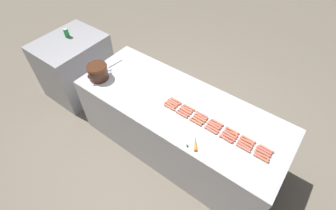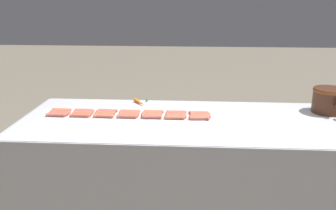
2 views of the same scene
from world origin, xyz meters
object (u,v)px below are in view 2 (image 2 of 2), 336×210
(hot_dog_9, at_px, (106,112))
(hot_dog_14, at_px, (60,112))
(hot_dog_31, at_px, (127,117))
(hot_dog_25, at_px, (151,116))
(hot_dog_27, at_px, (200,117))
(hot_dog_11, at_px, (152,113))
(hot_dog_32, at_px, (151,117))
(bean_pot, at_px, (329,99))
(hot_dog_21, at_px, (58,114))
(hot_dog_16, at_px, (105,113))
(hot_dog_20, at_px, (200,115))
(hot_dog_12, at_px, (176,113))
(hot_dog_30, at_px, (103,116))
(hot_dog_33, at_px, (174,118))
(hot_dog_8, at_px, (84,111))
(hot_dog_6, at_px, (199,113))
(hot_dog_13, at_px, (200,114))
(hot_dog_28, at_px, (56,115))
(hot_dog_24, at_px, (128,115))
(hot_dog_15, at_px, (83,113))
(hot_dog_2, at_px, (108,111))
(hot_dog_34, at_px, (199,118))
(hot_dog_26, at_px, (176,116))
(hot_dog_1, at_px, (85,110))
(carrot, at_px, (140,102))
(hot_dog_7, at_px, (61,111))
(hot_dog_23, at_px, (104,115))
(hot_dog_18, at_px, (151,114))
(hot_dog_4, at_px, (154,112))
(hot_dog_0, at_px, (62,110))
(hot_dog_5, at_px, (176,112))
(hot_dog_29, at_px, (80,116))
(hot_dog_19, at_px, (176,115))

(hot_dog_9, bearing_deg, hot_dog_14, -84.45)
(hot_dog_14, bearing_deg, hot_dog_31, 83.41)
(hot_dog_25, height_order, hot_dog_27, same)
(hot_dog_11, relative_size, hot_dog_32, 1.00)
(bean_pot, bearing_deg, hot_dog_21, -84.18)
(hot_dog_16, height_order, hot_dog_20, same)
(hot_dog_12, xyz_separation_m, hot_dog_31, (0.10, -0.35, 0.00))
(hot_dog_30, distance_m, hot_dog_33, 0.51)
(hot_dog_8, distance_m, hot_dog_12, 0.69)
(hot_dog_6, height_order, hot_dog_31, same)
(hot_dog_13, bearing_deg, hot_dog_28, -85.07)
(hot_dog_24, bearing_deg, hot_dog_25, 89.53)
(hot_dog_15, xyz_separation_m, hot_dog_24, (0.03, 0.35, 0.00))
(hot_dog_2, height_order, hot_dog_34, same)
(hot_dog_32, bearing_deg, hot_dog_20, 99.47)
(hot_dog_26, bearing_deg, hot_dog_1, -97.51)
(hot_dog_11, distance_m, hot_dog_25, 0.06)
(hot_dog_25, distance_m, hot_dog_32, 0.03)
(hot_dog_21, xyz_separation_m, bean_pot, (-0.20, 2.00, 0.09))
(carrot, bearing_deg, hot_dog_27, 56.37)
(hot_dog_7, bearing_deg, hot_dog_23, 79.42)
(hot_dog_34, bearing_deg, hot_dog_25, -95.28)
(hot_dog_18, bearing_deg, hot_dog_1, -96.86)
(hot_dog_7, xyz_separation_m, hot_dog_16, (0.03, 0.34, 0.00))
(hot_dog_25, height_order, hot_dog_30, same)
(hot_dog_4, bearing_deg, hot_dog_21, -82.04)
(hot_dog_4, height_order, hot_dog_15, same)
(hot_dog_9, xyz_separation_m, hot_dog_31, (0.09, 0.18, 0.00))
(hot_dog_12, bearing_deg, hot_dog_32, -61.29)
(hot_dog_1, relative_size, hot_dog_2, 1.00)
(hot_dog_0, xyz_separation_m, hot_dog_13, (0.03, 1.05, 0.00))
(hot_dog_13, bearing_deg, hot_dog_7, -90.19)
(hot_dog_5, height_order, carrot, carrot)
(hot_dog_1, distance_m, hot_dog_26, 0.71)
(hot_dog_7, height_order, hot_dog_26, same)
(hot_dog_32, bearing_deg, hot_dog_29, -89.98)
(hot_dog_24, bearing_deg, bean_pot, 97.77)
(hot_dog_18, xyz_separation_m, hot_dog_27, (0.03, 0.36, 0.00))
(hot_dog_19, height_order, hot_dog_34, same)
(hot_dog_32, height_order, carrot, carrot)
(hot_dog_1, distance_m, hot_dog_8, 0.03)
(hot_dog_13, xyz_separation_m, hot_dog_29, (0.09, -0.87, 0.00))
(carrot, bearing_deg, hot_dog_23, -34.95)
(hot_dog_11, height_order, hot_dog_24, same)
(hot_dog_6, height_order, bean_pot, bean_pot)
(hot_dog_31, bearing_deg, hot_dog_20, 96.41)
(hot_dog_7, bearing_deg, bean_pot, 93.98)
(hot_dog_5, bearing_deg, hot_dog_11, -79.58)
(hot_dog_11, relative_size, hot_dog_26, 1.00)
(hot_dog_30, bearing_deg, hot_dog_2, 179.51)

